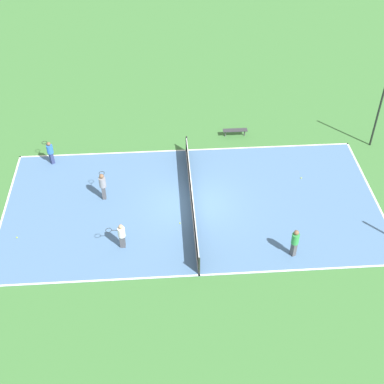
{
  "coord_description": "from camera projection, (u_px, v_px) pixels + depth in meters",
  "views": [
    {
      "loc": [
        21.15,
        -1.44,
        19.1
      ],
      "look_at": [
        0.0,
        0.0,
        0.9
      ],
      "focal_mm": 50.0,
      "sensor_mm": 36.0,
      "label": 1
    }
  ],
  "objects": [
    {
      "name": "tennis_ball_midcourt",
      "position": [
        301.0,
        178.0,
        30.16
      ],
      "size": [
        0.07,
        0.07,
        0.07
      ],
      "primitive_type": "sphere",
      "color": "#CCE033",
      "rests_on": "court_surface"
    },
    {
      "name": "tennis_net",
      "position": [
        192.0,
        197.0,
        28.17
      ],
      "size": [
        9.74,
        0.1,
        1.05
      ],
      "color": "black",
      "rests_on": "court_surface"
    },
    {
      "name": "ground_plane",
      "position": [
        192.0,
        205.0,
        28.53
      ],
      "size": [
        80.0,
        80.0,
        0.0
      ],
      "primitive_type": "plane",
      "color": "#3D7538"
    },
    {
      "name": "player_far_white",
      "position": [
        121.0,
        235.0,
        25.64
      ],
      "size": [
        0.39,
        0.95,
        1.46
      ],
      "rotation": [
        0.0,
        0.0,
        4.64
      ],
      "color": "#4C4C51",
      "rests_on": "court_surface"
    },
    {
      "name": "player_near_blue",
      "position": [
        50.0,
        151.0,
        30.75
      ],
      "size": [
        0.95,
        0.82,
        1.47
      ],
      "rotation": [
        0.0,
        0.0,
        3.77
      ],
      "color": "navy",
      "rests_on": "court_surface"
    },
    {
      "name": "tennis_ball_left_sideline",
      "position": [
        180.0,
        223.0,
        27.38
      ],
      "size": [
        0.07,
        0.07,
        0.07
      ],
      "primitive_type": "sphere",
      "color": "#CCE033",
      "rests_on": "court_surface"
    },
    {
      "name": "player_baseline_gray",
      "position": [
        103.0,
        185.0,
        28.3
      ],
      "size": [
        0.96,
        0.41,
        1.65
      ],
      "rotation": [
        0.0,
        0.0,
        3.23
      ],
      "color": "#4C4C51",
      "rests_on": "court_surface"
    },
    {
      "name": "court_surface",
      "position": [
        192.0,
        205.0,
        28.52
      ],
      "size": [
        9.94,
        19.92,
        0.02
      ],
      "color": "#4C729E",
      "rests_on": "ground_plane"
    },
    {
      "name": "fence_post_back_left",
      "position": [
        377.0,
        117.0,
        31.37
      ],
      "size": [
        0.12,
        0.12,
        4.05
      ],
      "color": "black",
      "rests_on": "ground_plane"
    },
    {
      "name": "bench",
      "position": [
        235.0,
        131.0,
        33.17
      ],
      "size": [
        0.36,
        1.52,
        0.45
      ],
      "rotation": [
        0.0,
        0.0,
        1.57
      ],
      "color": "#333338",
      "rests_on": "ground_plane"
    },
    {
      "name": "tennis_ball_right_alley",
      "position": [
        17.0,
        237.0,
        26.59
      ],
      "size": [
        0.07,
        0.07,
        0.07
      ],
      "primitive_type": "sphere",
      "color": "#CCE033",
      "rests_on": "court_surface"
    },
    {
      "name": "player_far_green",
      "position": [
        295.0,
        241.0,
        25.17
      ],
      "size": [
        0.48,
        0.48,
        1.61
      ],
      "rotation": [
        0.0,
        0.0,
        0.43
      ],
      "color": "#4C4C51",
      "rests_on": "court_surface"
    }
  ]
}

